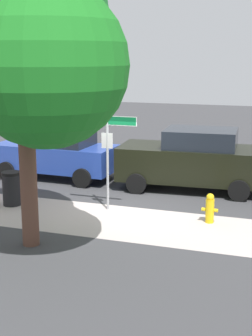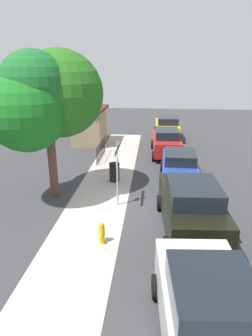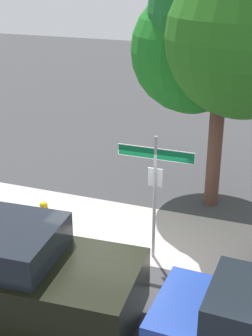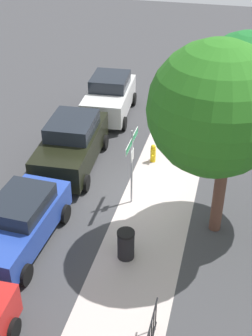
{
  "view_description": "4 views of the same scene",
  "coord_description": "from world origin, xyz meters",
  "px_view_note": "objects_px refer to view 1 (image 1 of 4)",
  "views": [
    {
      "loc": [
        -4.23,
        12.88,
        4.26
      ],
      "look_at": [
        -0.17,
        0.99,
        1.37
      ],
      "focal_mm": 53.23,
      "sensor_mm": 36.0,
      "label": 1
    },
    {
      "loc": [
        -11.0,
        -1.05,
        5.85
      ],
      "look_at": [
        0.11,
        -0.01,
        1.89
      ],
      "focal_mm": 31.69,
      "sensor_mm": 36.0,
      "label": 2
    },
    {
      "loc": [
        3.24,
        -8.68,
        6.25
      ],
      "look_at": [
        -0.27,
        0.89,
        1.87
      ],
      "focal_mm": 52.24,
      "sensor_mm": 36.0,
      "label": 3
    },
    {
      "loc": [
        13.32,
        3.46,
        9.93
      ],
      "look_at": [
        0.68,
        0.23,
        1.49
      ],
      "focal_mm": 48.65,
      "sensor_mm": 36.0,
      "label": 4
    }
  ],
  "objects_px": {
    "street_sign": "(107,138)",
    "car_black": "(193,159)",
    "fire_hydrant": "(210,208)",
    "shade_tree": "(25,43)",
    "trash_bin": "(12,188)",
    "car_blue": "(57,154)"
  },
  "relations": [
    {
      "from": "street_sign",
      "to": "car_black",
      "type": "bearing_deg",
      "value": -122.13
    },
    {
      "from": "fire_hydrant",
      "to": "street_sign",
      "type": "bearing_deg",
      "value": -3.94
    },
    {
      "from": "shade_tree",
      "to": "trash_bin",
      "type": "distance_m",
      "value": 5.21
    },
    {
      "from": "car_blue",
      "to": "trash_bin",
      "type": "height_order",
      "value": "car_blue"
    },
    {
      "from": "car_blue",
      "to": "trash_bin",
      "type": "relative_size",
      "value": 4.4
    },
    {
      "from": "street_sign",
      "to": "car_blue",
      "type": "bearing_deg",
      "value": -43.46
    },
    {
      "from": "car_black",
      "to": "fire_hydrant",
      "type": "height_order",
      "value": "car_black"
    },
    {
      "from": "car_black",
      "to": "fire_hydrant",
      "type": "relative_size",
      "value": 6.04
    },
    {
      "from": "car_blue",
      "to": "fire_hydrant",
      "type": "xyz_separation_m",
      "value": [
        -5.88,
        3.03,
        -0.48
      ]
    },
    {
      "from": "shade_tree",
      "to": "car_black",
      "type": "relative_size",
      "value": 1.38
    },
    {
      "from": "street_sign",
      "to": "trash_bin",
      "type": "distance_m",
      "value": 3.2
    },
    {
      "from": "street_sign",
      "to": "fire_hydrant",
      "type": "xyz_separation_m",
      "value": [
        -2.89,
        0.2,
        -1.64
      ]
    },
    {
      "from": "street_sign",
      "to": "car_black",
      "type": "xyz_separation_m",
      "value": [
        -1.81,
        -2.89,
        -1.04
      ]
    },
    {
      "from": "fire_hydrant",
      "to": "car_blue",
      "type": "bearing_deg",
      "value": -27.29
    },
    {
      "from": "street_sign",
      "to": "trash_bin",
      "type": "bearing_deg",
      "value": 10.23
    },
    {
      "from": "car_blue",
      "to": "shade_tree",
      "type": "bearing_deg",
      "value": 113.79
    },
    {
      "from": "shade_tree",
      "to": "street_sign",
      "type": "bearing_deg",
      "value": -101.57
    },
    {
      "from": "car_blue",
      "to": "trash_bin",
      "type": "distance_m",
      "value": 3.36
    },
    {
      "from": "shade_tree",
      "to": "car_black",
      "type": "height_order",
      "value": "shade_tree"
    },
    {
      "from": "shade_tree",
      "to": "car_black",
      "type": "xyz_separation_m",
      "value": [
        -2.44,
        -5.97,
        -3.5
      ]
    },
    {
      "from": "street_sign",
      "to": "shade_tree",
      "type": "bearing_deg",
      "value": 78.43
    },
    {
      "from": "fire_hydrant",
      "to": "trash_bin",
      "type": "xyz_separation_m",
      "value": [
        5.65,
        0.3,
        0.11
      ]
    }
  ]
}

